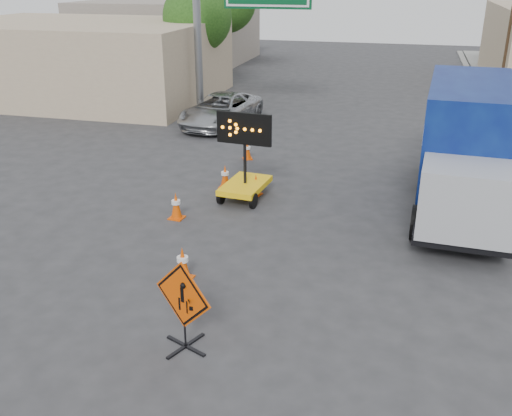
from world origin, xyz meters
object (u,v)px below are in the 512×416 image
at_px(construction_sign, 183,303).
at_px(pickup_truck, 221,110).
at_px(arrow_board, 245,180).
at_px(box_truck, 465,155).

xyz_separation_m(construction_sign, pickup_truck, (-4.55, 15.86, -0.24)).
distance_m(construction_sign, pickup_truck, 16.50).
bearing_deg(arrow_board, construction_sign, -76.94).
bearing_deg(construction_sign, arrow_board, 120.71).
bearing_deg(box_truck, construction_sign, -119.03).
distance_m(construction_sign, box_truck, 9.95).
distance_m(construction_sign, arrow_board, 7.58).
height_order(arrow_board, box_truck, box_truck).
distance_m(pickup_truck, box_truck, 12.35).
bearing_deg(pickup_truck, construction_sign, -66.45).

